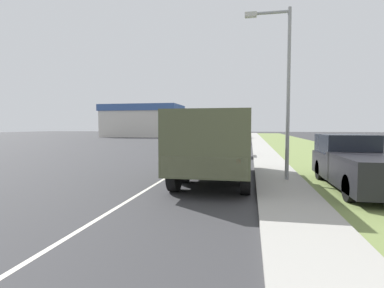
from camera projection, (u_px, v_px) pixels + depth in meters
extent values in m
plane|color=#38383A|center=(224.00, 143.00, 38.91)|extent=(180.00, 180.00, 0.00)
cube|color=silver|center=(224.00, 143.00, 38.91)|extent=(0.12, 120.00, 0.00)
cube|color=#ADAAA3|center=(259.00, 143.00, 38.04)|extent=(1.80, 120.00, 0.12)
cube|color=olive|center=(295.00, 144.00, 37.20)|extent=(7.00, 120.00, 0.02)
cube|color=#606647|center=(223.00, 139.00, 14.10)|extent=(2.58, 1.95, 1.78)
cube|color=#4C5138|center=(214.00, 140.00, 10.68)|extent=(2.58, 5.02, 1.98)
cube|color=#606647|center=(203.00, 167.00, 8.31)|extent=(2.45, 0.10, 0.60)
cube|color=red|center=(170.00, 159.00, 8.46)|extent=(0.12, 0.06, 0.12)
cube|color=red|center=(239.00, 161.00, 8.09)|extent=(0.12, 0.06, 0.12)
cylinder|color=black|center=(199.00, 158.00, 14.28)|extent=(0.30, 1.20, 1.20)
cylinder|color=black|center=(247.00, 159.00, 13.84)|extent=(0.30, 1.20, 1.20)
cylinder|color=black|center=(175.00, 173.00, 9.73)|extent=(0.30, 1.20, 1.20)
cylinder|color=black|center=(246.00, 175.00, 9.29)|extent=(0.30, 1.20, 1.20)
cylinder|color=black|center=(185.00, 167.00, 11.21)|extent=(0.30, 1.20, 1.20)
cylinder|color=black|center=(246.00, 168.00, 10.77)|extent=(0.30, 1.20, 1.20)
cube|color=#B7BABF|center=(225.00, 149.00, 21.30)|extent=(1.89, 4.04, 0.69)
cube|color=black|center=(225.00, 139.00, 21.34)|extent=(1.66, 1.82, 0.70)
cylinder|color=black|center=(215.00, 150.00, 22.74)|extent=(0.20, 0.64, 0.64)
cylinder|color=black|center=(238.00, 151.00, 22.41)|extent=(0.20, 0.64, 0.64)
cylinder|color=black|center=(211.00, 153.00, 20.21)|extent=(0.20, 0.64, 0.64)
cylinder|color=black|center=(236.00, 154.00, 19.88)|extent=(0.20, 0.64, 0.64)
cube|color=navy|center=(194.00, 143.00, 29.64)|extent=(1.78, 4.03, 0.72)
cube|color=black|center=(195.00, 135.00, 29.68)|extent=(1.57, 1.81, 0.74)
cylinder|color=black|center=(189.00, 144.00, 31.07)|extent=(0.20, 0.64, 0.64)
cylinder|color=black|center=(204.00, 144.00, 30.77)|extent=(0.20, 0.64, 0.64)
cylinder|color=black|center=(184.00, 145.00, 28.55)|extent=(0.20, 0.64, 0.64)
cylinder|color=black|center=(200.00, 146.00, 28.24)|extent=(0.20, 0.64, 0.64)
cube|color=silver|center=(234.00, 140.00, 37.55)|extent=(1.82, 4.63, 0.60)
cube|color=black|center=(235.00, 135.00, 37.60)|extent=(1.60, 2.08, 0.63)
cylinder|color=black|center=(229.00, 140.00, 39.16)|extent=(0.20, 0.64, 0.64)
cylinder|color=black|center=(241.00, 140.00, 38.85)|extent=(0.20, 0.64, 0.64)
cylinder|color=black|center=(227.00, 141.00, 36.26)|extent=(0.20, 0.64, 0.64)
cylinder|color=black|center=(241.00, 142.00, 35.95)|extent=(0.20, 0.64, 0.64)
cube|color=silver|center=(241.00, 136.00, 53.39)|extent=(1.86, 4.62, 0.73)
cube|color=black|center=(241.00, 131.00, 53.44)|extent=(1.63, 2.08, 0.74)
cylinder|color=black|center=(237.00, 136.00, 55.01)|extent=(0.20, 0.64, 0.64)
cylinder|color=black|center=(246.00, 137.00, 54.69)|extent=(0.20, 0.64, 0.64)
cylinder|color=black|center=(236.00, 137.00, 52.11)|extent=(0.20, 0.64, 0.64)
cylinder|color=black|center=(246.00, 137.00, 51.79)|extent=(0.20, 0.64, 0.64)
cube|color=black|center=(360.00, 170.00, 9.88)|extent=(1.91, 5.52, 0.86)
cube|color=black|center=(345.00, 144.00, 11.40)|extent=(1.76, 2.32, 0.70)
cube|color=black|center=(374.00, 159.00, 8.71)|extent=(1.91, 3.20, 0.12)
cylinder|color=black|center=(320.00, 170.00, 11.84)|extent=(0.24, 0.76, 0.76)
cylinder|color=black|center=(366.00, 171.00, 11.52)|extent=(0.24, 0.76, 0.76)
cylinder|color=black|center=(350.00, 188.00, 8.27)|extent=(0.24, 0.76, 0.76)
cylinder|color=gray|center=(288.00, 95.00, 11.11)|extent=(0.14, 0.14, 6.35)
cylinder|color=gray|center=(270.00, 13.00, 11.07)|extent=(1.40, 0.11, 0.11)
cube|color=#B2B2AD|center=(251.00, 15.00, 11.21)|extent=(0.44, 0.24, 0.16)
cube|color=beige|center=(143.00, 124.00, 62.71)|extent=(15.34, 9.18, 5.29)
cube|color=#385693|center=(143.00, 108.00, 62.52)|extent=(15.95, 9.55, 1.32)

